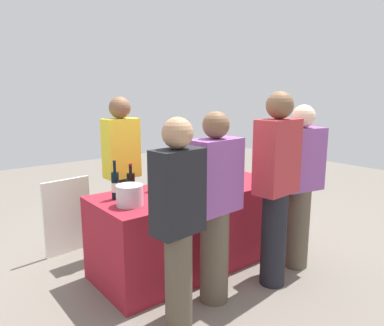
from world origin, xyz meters
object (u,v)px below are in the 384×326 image
wine_glass_0 (186,184)px  wine_glass_1 (216,180)px  wine_bottle_1 (131,184)px  wine_bottle_4 (216,168)px  guest_3 (300,182)px  server_pouring (122,168)px  guest_2 (276,183)px  guest_1 (215,204)px  wine_bottle_3 (198,171)px  wine_bottle_2 (156,179)px  wine_bottle_0 (115,185)px  wine_glass_2 (232,173)px  guest_0 (178,221)px  ice_bucket (130,195)px  menu_board (68,216)px

wine_glass_0 → wine_glass_1: bearing=-6.5°
wine_bottle_1 → wine_bottle_4: size_ratio=0.91×
wine_glass_1 → guest_3: bearing=-39.6°
server_pouring → guest_2: guest_2 is taller
wine_glass_0 → guest_1: (-0.09, -0.49, -0.05)m
wine_bottle_4 → server_pouring: (-0.80, 0.57, 0.01)m
wine_bottle_1 → guest_1: bearing=-66.3°
wine_glass_0 → guest_3: 1.08m
wine_bottle_3 → wine_bottle_4: 0.23m
wine_bottle_1 → wine_bottle_2: (0.28, 0.02, 0.01)m
wine_bottle_3 → wine_bottle_4: size_ratio=0.98×
wine_bottle_0 → wine_glass_0: bearing=-24.9°
wine_bottle_4 → wine_glass_2: (0.01, -0.23, -0.02)m
server_pouring → guest_0: bearing=74.0°
ice_bucket → wine_glass_0: bearing=-3.3°
wine_bottle_3 → wine_glass_0: size_ratio=2.32×
wine_glass_1 → menu_board: wine_glass_1 is taller
wine_bottle_2 → wine_glass_1: bearing=-33.9°
wine_glass_0 → wine_bottle_0: bearing=155.1°
guest_0 → guest_3: guest_3 is taller
wine_glass_1 → menu_board: (-1.02, 1.20, -0.46)m
wine_bottle_4 → wine_bottle_0: bearing=180.0°
wine_glass_0 → wine_bottle_1: bearing=148.5°
guest_3 → wine_glass_2: bearing=130.9°
wine_bottle_1 → guest_2: guest_2 is taller
wine_glass_1 → guest_2: guest_2 is taller
guest_1 → wine_bottle_2: bearing=89.0°
guest_1 → ice_bucket: bearing=127.3°
ice_bucket → wine_bottle_0: bearing=92.4°
wine_glass_0 → menu_board: 1.43m
wine_glass_1 → guest_1: guest_1 is taller
wine_bottle_0 → ice_bucket: bearing=-87.6°
wine_bottle_4 → guest_2: guest_2 is taller
wine_glass_2 → guest_2: 0.67m
wine_bottle_2 → wine_glass_0: wine_bottle_2 is taller
wine_bottle_4 → wine_bottle_3: bearing=177.1°
guest_2 → menu_board: 2.20m
wine_bottle_2 → ice_bucket: size_ratio=1.42×
wine_bottle_2 → menu_board: (-0.55, 0.88, -0.49)m
guest_1 → guest_0: bearing=-165.0°
server_pouring → guest_3: bearing=127.9°
wine_bottle_2 → guest_3: bearing=-37.2°
wine_glass_0 → guest_1: size_ratio=0.09×
wine_bottle_0 → guest_1: guest_1 is taller
wine_glass_2 → guest_2: (-0.12, -0.66, 0.04)m
wine_bottle_2 → wine_bottle_3: bearing=-0.4°
wine_bottle_2 → guest_0: (-0.44, -0.94, -0.05)m
server_pouring → wine_bottle_2: bearing=94.7°
wine_glass_2 → wine_glass_0: bearing=-176.3°
wine_bottle_1 → wine_bottle_4: bearing=0.3°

